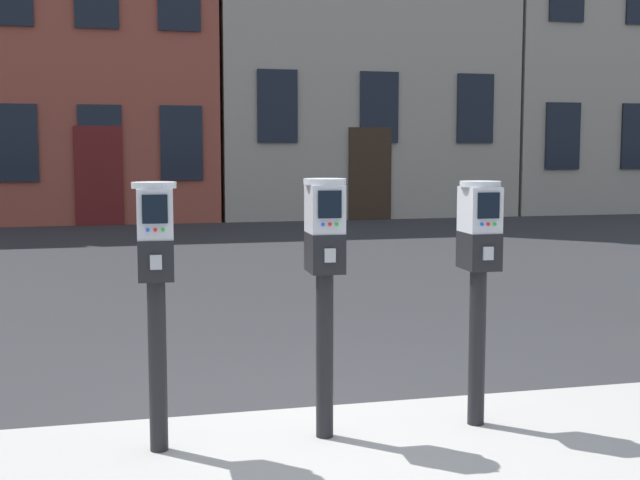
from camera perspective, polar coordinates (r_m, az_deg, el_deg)
The scene contains 5 objects.
ground_plane at distance 4.96m, azimuth 0.12°, elevation -13.19°, with size 160.00×160.00×0.00m, color #28282B.
parking_meter_near_kerb at distance 4.27m, azimuth -10.84°, elevation -1.78°, with size 0.22×0.26×1.34m.
parking_meter_twin_adjacent at distance 4.39m, azimuth 0.32°, elevation -1.36°, with size 0.22×0.26×1.35m.
parking_meter_end_of_row at distance 4.68m, azimuth 10.48°, elevation -1.19°, with size 0.22×0.26×1.33m.
townhouse_orange_brick at distance 22.38m, azimuth -16.75°, elevation 13.87°, with size 6.79×6.80×9.50m.
Camera 1 is at (-1.14, -4.54, 1.64)m, focal length 48.30 mm.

